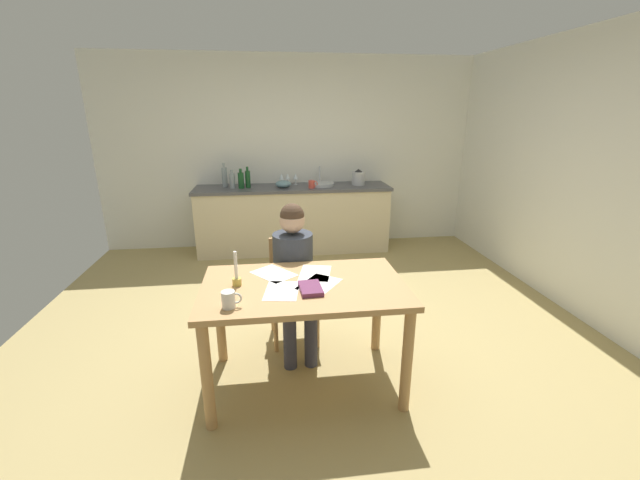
{
  "coord_description": "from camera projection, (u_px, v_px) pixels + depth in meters",
  "views": [
    {
      "loc": [
        -0.33,
        -3.11,
        1.87
      ],
      "look_at": [
        0.08,
        0.02,
        0.85
      ],
      "focal_mm": 22.35,
      "sensor_mm": 36.0,
      "label": 1
    }
  ],
  "objects": [
    {
      "name": "ground_plane",
      "position": [
        311.0,
        333.0,
        3.56
      ],
      "size": [
        5.2,
        5.2,
        0.04
      ],
      "primitive_type": "cube",
      "color": "tan"
    },
    {
      "name": "wall_back",
      "position": [
        290.0,
        154.0,
        5.6
      ],
      "size": [
        5.2,
        0.12,
        2.6
      ],
      "primitive_type": "cube",
      "color": "silver",
      "rests_on": "ground"
    },
    {
      "name": "wall_right",
      "position": [
        606.0,
        180.0,
        3.47
      ],
      "size": [
        0.12,
        5.2,
        2.6
      ],
      "primitive_type": "cube",
      "color": "silver",
      "rests_on": "ground"
    },
    {
      "name": "kitchen_counter",
      "position": [
        293.0,
        218.0,
        5.52
      ],
      "size": [
        2.62,
        0.64,
        0.9
      ],
      "color": "beige",
      "rests_on": "ground"
    },
    {
      "name": "dining_table",
      "position": [
        304.0,
        300.0,
        2.69
      ],
      "size": [
        1.35,
        0.83,
        0.77
      ],
      "color": "tan",
      "rests_on": "ground"
    },
    {
      "name": "chair_at_table",
      "position": [
        293.0,
        284.0,
        3.36
      ],
      "size": [
        0.42,
        0.42,
        0.86
      ],
      "color": "tan",
      "rests_on": "ground"
    },
    {
      "name": "person_seated",
      "position": [
        294.0,
        269.0,
        3.16
      ],
      "size": [
        0.34,
        0.6,
        1.19
      ],
      "color": "#333842",
      "rests_on": "ground"
    },
    {
      "name": "coffee_mug",
      "position": [
        229.0,
        299.0,
        2.32
      ],
      "size": [
        0.12,
        0.08,
        0.1
      ],
      "color": "white",
      "rests_on": "dining_table"
    },
    {
      "name": "candlestick",
      "position": [
        237.0,
        276.0,
        2.62
      ],
      "size": [
        0.06,
        0.06,
        0.24
      ],
      "color": "gold",
      "rests_on": "dining_table"
    },
    {
      "name": "book_magazine",
      "position": [
        311.0,
        288.0,
        2.55
      ],
      "size": [
        0.15,
        0.22,
        0.03
      ],
      "primitive_type": "cube",
      "rotation": [
        0.0,
        0.0,
        0.06
      ],
      "color": "#642D4F",
      "rests_on": "dining_table"
    },
    {
      "name": "paper_letter",
      "position": [
        315.0,
        273.0,
        2.83
      ],
      "size": [
        0.27,
        0.34,
        0.0
      ],
      "primitive_type": "cube",
      "rotation": [
        0.0,
        0.0,
        -0.23
      ],
      "color": "white",
      "rests_on": "dining_table"
    },
    {
      "name": "paper_bill",
      "position": [
        319.0,
        284.0,
        2.65
      ],
      "size": [
        0.34,
        0.36,
        0.0
      ],
      "primitive_type": "cube",
      "rotation": [
        0.0,
        0.0,
        -0.63
      ],
      "color": "white",
      "rests_on": "dining_table"
    },
    {
      "name": "paper_envelope",
      "position": [
        274.0,
        274.0,
        2.82
      ],
      "size": [
        0.35,
        0.36,
        0.0
      ],
      "primitive_type": "cube",
      "rotation": [
        0.0,
        0.0,
        0.68
      ],
      "color": "white",
      "rests_on": "dining_table"
    },
    {
      "name": "paper_receipt",
      "position": [
        282.0,
        291.0,
        2.55
      ],
      "size": [
        0.25,
        0.33,
        0.0
      ],
      "primitive_type": "cube",
      "rotation": [
        0.0,
        0.0,
        -0.16
      ],
      "color": "white",
      "rests_on": "dining_table"
    },
    {
      "name": "sink_unit",
      "position": [
        321.0,
        184.0,
        5.43
      ],
      "size": [
        0.36,
        0.36,
        0.24
      ],
      "color": "#B2B7BC",
      "rests_on": "kitchen_counter"
    },
    {
      "name": "bottle_oil",
      "position": [
        225.0,
        177.0,
        5.32
      ],
      "size": [
        0.07,
        0.07,
        0.32
      ],
      "color": "#8C999E",
      "rests_on": "kitchen_counter"
    },
    {
      "name": "bottle_vinegar",
      "position": [
        232.0,
        181.0,
        5.22
      ],
      "size": [
        0.07,
        0.07,
        0.24
      ],
      "color": "#8C999E",
      "rests_on": "kitchen_counter"
    },
    {
      "name": "bottle_wine_red",
      "position": [
        241.0,
        180.0,
        5.22
      ],
      "size": [
        0.08,
        0.08,
        0.26
      ],
      "color": "#194C23",
      "rests_on": "kitchen_counter"
    },
    {
      "name": "bottle_sauce",
      "position": [
        248.0,
        179.0,
        5.26
      ],
      "size": [
        0.07,
        0.07,
        0.28
      ],
      "color": "#194C23",
      "rests_on": "kitchen_counter"
    },
    {
      "name": "mixing_bowl",
      "position": [
        283.0,
        184.0,
        5.29
      ],
      "size": [
        0.21,
        0.21,
        0.09
      ],
      "primitive_type": "ellipsoid",
      "color": "#668C99",
      "rests_on": "kitchen_counter"
    },
    {
      "name": "stovetop_kettle",
      "position": [
        358.0,
        178.0,
        5.47
      ],
      "size": [
        0.18,
        0.18,
        0.22
      ],
      "color": "#B7BABF",
      "rests_on": "kitchen_counter"
    },
    {
      "name": "wine_glass_near_sink",
      "position": [
        296.0,
        177.0,
        5.5
      ],
      "size": [
        0.07,
        0.07,
        0.15
      ],
      "color": "silver",
      "rests_on": "kitchen_counter"
    },
    {
      "name": "wine_glass_by_kettle",
      "position": [
        288.0,
        177.0,
        5.49
      ],
      "size": [
        0.07,
        0.07,
        0.15
      ],
      "color": "silver",
      "rests_on": "kitchen_counter"
    },
    {
      "name": "wine_glass_back_left",
      "position": [
        281.0,
        177.0,
        5.47
      ],
      "size": [
        0.07,
        0.07,
        0.15
      ],
      "color": "silver",
      "rests_on": "kitchen_counter"
    },
    {
      "name": "teacup_on_counter",
      "position": [
        312.0,
        184.0,
        5.26
      ],
      "size": [
        0.12,
        0.08,
        0.1
      ],
      "color": "#D84C3F",
      "rests_on": "kitchen_counter"
    }
  ]
}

